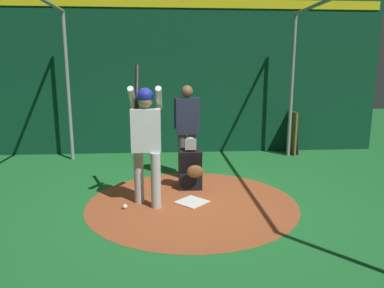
{
  "coord_description": "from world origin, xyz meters",
  "views": [
    {
      "loc": [
        5.41,
        -0.4,
        2.08
      ],
      "look_at": [
        0.0,
        0.0,
        0.95
      ],
      "focal_mm": 33.84,
      "sensor_mm": 36.0,
      "label": 1
    }
  ],
  "objects_px": {
    "batter": "(146,135)",
    "catcher": "(191,169)",
    "baseball_0": "(125,206)",
    "bat_rack": "(290,133)",
    "home_plate": "(192,202)",
    "umpire": "(187,126)"
  },
  "relations": [
    {
      "from": "home_plate",
      "to": "bat_rack",
      "type": "xyz_separation_m",
      "value": [
        -3.41,
        2.76,
        0.48
      ]
    },
    {
      "from": "catcher",
      "to": "baseball_0",
      "type": "height_order",
      "value": "catcher"
    },
    {
      "from": "batter",
      "to": "catcher",
      "type": "relative_size",
      "value": 2.32
    },
    {
      "from": "bat_rack",
      "to": "baseball_0",
      "type": "relative_size",
      "value": 14.2
    },
    {
      "from": "umpire",
      "to": "baseball_0",
      "type": "distance_m",
      "value": 2.11
    },
    {
      "from": "batter",
      "to": "umpire",
      "type": "distance_m",
      "value": 1.57
    },
    {
      "from": "batter",
      "to": "home_plate",
      "type": "bearing_deg",
      "value": 92.85
    },
    {
      "from": "home_plate",
      "to": "baseball_0",
      "type": "distance_m",
      "value": 1.05
    },
    {
      "from": "bat_rack",
      "to": "baseball_0",
      "type": "xyz_separation_m",
      "value": [
        3.61,
        -3.79,
        -0.45
      ]
    },
    {
      "from": "batter",
      "to": "umpire",
      "type": "bearing_deg",
      "value": 153.17
    },
    {
      "from": "bat_rack",
      "to": "home_plate",
      "type": "bearing_deg",
      "value": -38.96
    },
    {
      "from": "catcher",
      "to": "baseball_0",
      "type": "bearing_deg",
      "value": -49.29
    },
    {
      "from": "catcher",
      "to": "bat_rack",
      "type": "distance_m",
      "value": 3.84
    },
    {
      "from": "batter",
      "to": "bat_rack",
      "type": "height_order",
      "value": "batter"
    },
    {
      "from": "baseball_0",
      "to": "bat_rack",
      "type": "bearing_deg",
      "value": 133.62
    },
    {
      "from": "catcher",
      "to": "bat_rack",
      "type": "height_order",
      "value": "bat_rack"
    },
    {
      "from": "home_plate",
      "to": "catcher",
      "type": "xyz_separation_m",
      "value": [
        -0.71,
        0.03,
        0.35
      ]
    },
    {
      "from": "batter",
      "to": "catcher",
      "type": "bearing_deg",
      "value": 135.74
    },
    {
      "from": "batter",
      "to": "catcher",
      "type": "height_order",
      "value": "batter"
    },
    {
      "from": "bat_rack",
      "to": "baseball_0",
      "type": "height_order",
      "value": "bat_rack"
    },
    {
      "from": "bat_rack",
      "to": "catcher",
      "type": "bearing_deg",
      "value": -45.32
    },
    {
      "from": "umpire",
      "to": "bat_rack",
      "type": "height_order",
      "value": "umpire"
    }
  ]
}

